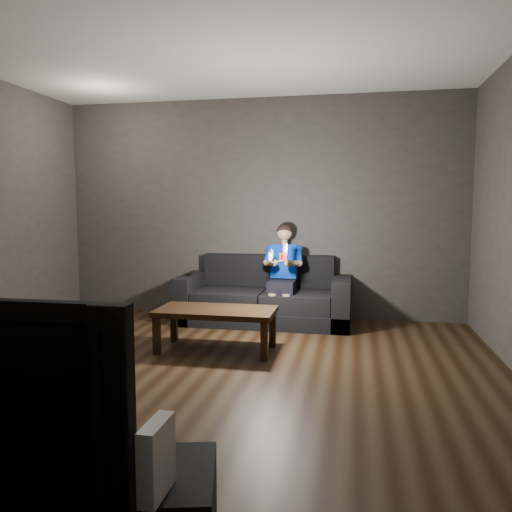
# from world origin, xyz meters

# --- Properties ---
(floor) EXTENTS (5.00, 5.00, 0.00)m
(floor) POSITION_xyz_m (0.00, 0.00, 0.00)
(floor) COLOR black
(floor) RESTS_ON ground
(back_wall) EXTENTS (5.00, 0.04, 2.70)m
(back_wall) POSITION_xyz_m (0.00, 2.50, 1.35)
(back_wall) COLOR #373230
(back_wall) RESTS_ON ground
(ceiling) EXTENTS (5.00, 5.00, 0.02)m
(ceiling) POSITION_xyz_m (0.00, 0.00, 2.70)
(ceiling) COLOR silver
(ceiling) RESTS_ON back_wall
(sofa) EXTENTS (2.02, 0.87, 0.78)m
(sofa) POSITION_xyz_m (0.14, 2.14, 0.25)
(sofa) COLOR black
(sofa) RESTS_ON floor
(child) EXTENTS (0.45, 0.55, 1.10)m
(child) POSITION_xyz_m (0.37, 2.09, 0.68)
(child) COLOR black
(child) RESTS_ON sofa
(wii_remote_red) EXTENTS (0.05, 0.07, 0.19)m
(wii_remote_red) POSITION_xyz_m (0.45, 1.66, 0.89)
(wii_remote_red) COLOR red
(wii_remote_red) RESTS_ON child
(nunchuk_white) EXTENTS (0.07, 0.10, 0.15)m
(nunchuk_white) POSITION_xyz_m (0.29, 1.67, 0.85)
(nunchuk_white) COLOR white
(nunchuk_white) RESTS_ON child
(wii_remote_black) EXTENTS (0.07, 0.17, 0.03)m
(wii_remote_black) POSITION_xyz_m (-0.77, 2.06, 0.56)
(wii_remote_black) COLOR black
(wii_remote_black) RESTS_ON sofa
(coffee_table) EXTENTS (1.12, 0.57, 0.41)m
(coffee_table) POSITION_xyz_m (-0.10, 0.88, 0.35)
(coffee_table) COLOR black
(coffee_table) RESTS_ON floor
(wii_console) EXTENTS (0.06, 0.18, 0.23)m
(wii_console) POSITION_xyz_m (0.60, -2.27, 0.62)
(wii_console) COLOR white
(wii_console) RESTS_ON media_console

